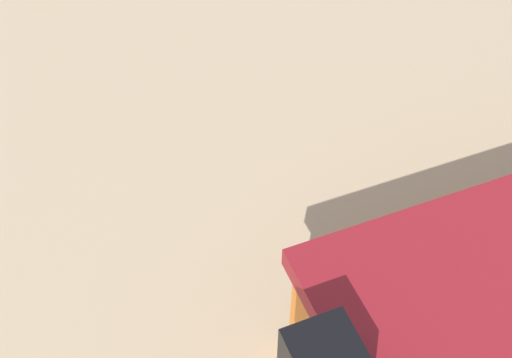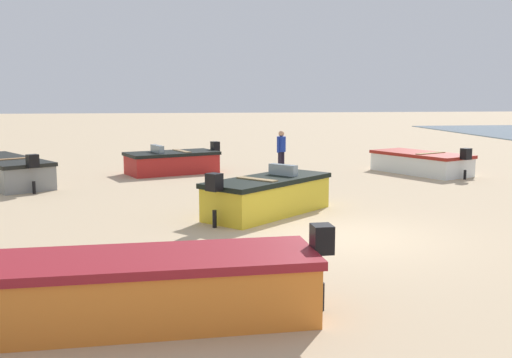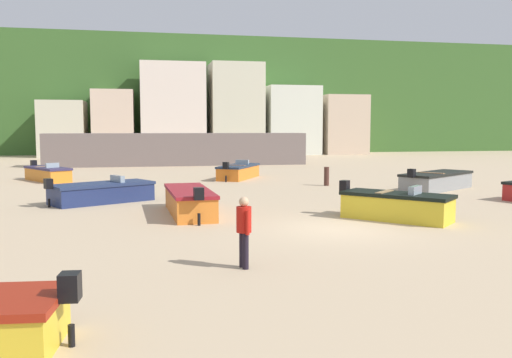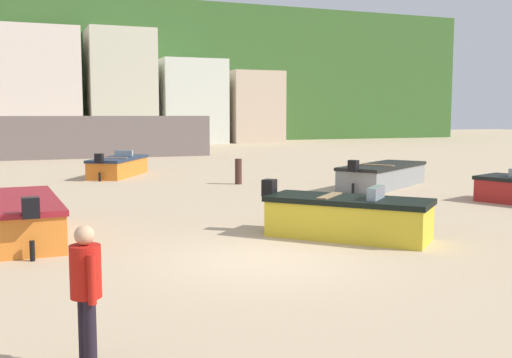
% 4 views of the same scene
% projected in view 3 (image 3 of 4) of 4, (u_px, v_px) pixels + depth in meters
% --- Properties ---
extents(ground_plane, '(160.00, 160.00, 0.00)m').
position_uv_depth(ground_plane, '(338.00, 229.00, 16.85)').
color(ground_plane, tan).
extents(headland_hill, '(90.00, 32.00, 14.32)m').
position_uv_depth(headland_hill, '(184.00, 101.00, 80.53)').
color(headland_hill, '#376028').
rests_on(headland_hill, ground).
extents(harbor_pier, '(21.58, 2.40, 2.70)m').
position_uv_depth(harbor_pier, '(179.00, 149.00, 45.35)').
color(harbor_pier, '#6D5F5C').
rests_on(harbor_pier, ground).
extents(townhouse_far_left, '(4.77, 5.16, 6.07)m').
position_uv_depth(townhouse_far_left, '(63.00, 129.00, 59.05)').
color(townhouse_far_left, beige).
rests_on(townhouse_far_left, ground).
extents(townhouse_left, '(4.42, 6.82, 7.28)m').
position_uv_depth(townhouse_left, '(114.00, 123.00, 60.88)').
color(townhouse_left, beige).
rests_on(townhouse_left, ground).
extents(townhouse_centre_left, '(7.14, 5.07, 10.39)m').
position_uv_depth(townhouse_centre_left, '(173.00, 110.00, 61.19)').
color(townhouse_centre_left, beige).
rests_on(townhouse_centre_left, ground).
extents(townhouse_centre, '(5.96, 6.57, 10.52)m').
position_uv_depth(townhouse_centre, '(235.00, 110.00, 63.38)').
color(townhouse_centre, beige).
rests_on(townhouse_centre, ground).
extents(townhouse_centre_right, '(6.13, 5.57, 8.00)m').
position_uv_depth(townhouse_centre_right, '(291.00, 121.00, 64.35)').
color(townhouse_centre_right, silver).
rests_on(townhouse_centre_right, ground).
extents(townhouse_far_right, '(5.22, 6.13, 7.04)m').
position_uv_depth(townhouse_far_right, '(340.00, 125.00, 65.94)').
color(townhouse_far_right, '#CAB095').
rests_on(townhouse_far_right, ground).
extents(boat_orange_1, '(3.36, 4.46, 1.17)m').
position_uv_depth(boat_orange_1, '(238.00, 172.00, 33.54)').
color(boat_orange_1, orange).
rests_on(boat_orange_1, ground).
extents(boat_orange_2, '(1.65, 4.89, 1.24)m').
position_uv_depth(boat_orange_2, '(189.00, 201.00, 19.73)').
color(boat_orange_2, orange).
rests_on(boat_orange_2, ground).
extents(boat_grey_3, '(5.01, 4.10, 1.21)m').
position_uv_depth(boat_grey_3, '(436.00, 181.00, 27.52)').
color(boat_grey_3, gray).
rests_on(boat_grey_3, ground).
extents(boat_orange_4, '(3.21, 3.99, 1.15)m').
position_uv_depth(boat_orange_4, '(48.00, 174.00, 31.98)').
color(boat_orange_4, orange).
rests_on(boat_orange_4, ground).
extents(boat_yellow_5, '(3.55, 3.66, 1.25)m').
position_uv_depth(boat_yellow_5, '(396.00, 206.00, 18.48)').
color(boat_yellow_5, gold).
rests_on(boat_yellow_5, ground).
extents(boat_navy_7, '(4.52, 3.57, 1.15)m').
position_uv_depth(boat_navy_7, '(102.00, 192.00, 22.82)').
color(boat_navy_7, navy).
rests_on(boat_navy_7, ground).
extents(mooring_post_near_water, '(0.28, 0.28, 1.03)m').
position_uv_depth(mooring_post_near_water, '(327.00, 176.00, 29.44)').
color(mooring_post_near_water, '#472A22').
rests_on(mooring_post_near_water, ground).
extents(beach_walker_foreground, '(0.40, 0.54, 1.62)m').
position_uv_depth(beach_walker_foreground, '(244.00, 226.00, 12.08)').
color(beach_walker_foreground, black).
rests_on(beach_walker_foreground, ground).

